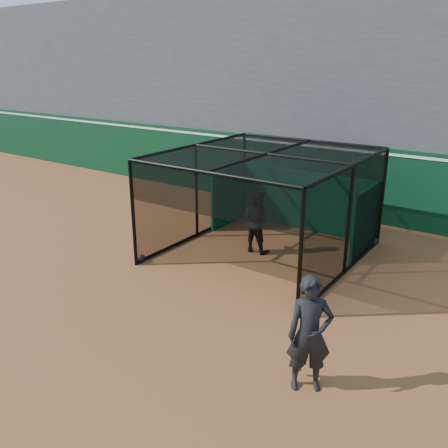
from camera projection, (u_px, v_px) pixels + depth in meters
The scene contains 6 objects.
ground at pixel (167, 306), 10.52m from camera, with size 120.00×120.00×0.00m, color #98542C.
outfield_wall at pixel (326, 177), 16.67m from camera, with size 50.00×0.50×2.50m.
grandstand at pixel (371, 79), 18.54m from camera, with size 50.00×7.85×8.95m.
batting_cage at pixel (265, 205), 12.94m from camera, with size 4.85×5.36×2.84m.
batter at pixel (256, 221), 13.30m from camera, with size 0.88×0.68×1.81m, color black.
on_deck_player at pixel (310, 334), 7.62m from camera, with size 0.88×0.81×2.01m.
Camera 1 is at (6.41, -6.91, 5.19)m, focal length 38.00 mm.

